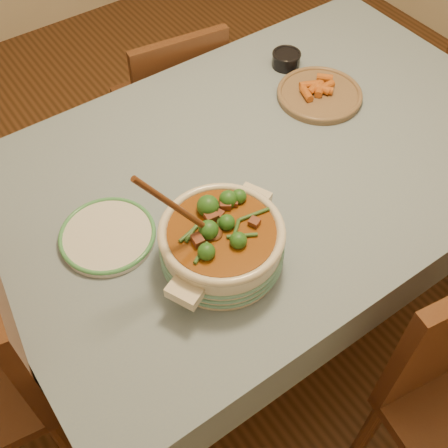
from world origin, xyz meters
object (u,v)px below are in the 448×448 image
dining_table (266,179)px  white_plate (108,235)px  fried_plate (320,93)px  chair_far (174,103)px  condiment_bowl (286,58)px  stew_casserole (222,242)px

dining_table → white_plate: 0.54m
fried_plate → chair_far: 0.69m
white_plate → condiment_bowl: condiment_bowl is taller
stew_casserole → white_plate: (-0.21, 0.23, -0.07)m
dining_table → stew_casserole: 0.43m
dining_table → condiment_bowl: bearing=44.2°
fried_plate → stew_casserole: bearing=-151.5°
white_plate → chair_far: chair_far is taller
condiment_bowl → chair_far: size_ratio=0.13×
dining_table → fried_plate: (0.31, 0.12, 0.11)m
condiment_bowl → white_plate: bearing=-160.0°
white_plate → condiment_bowl: 0.91m
chair_far → dining_table: bearing=91.2°
dining_table → fried_plate: size_ratio=4.72×
stew_casserole → white_plate: stew_casserole is taller
white_plate → condiment_bowl: (0.86, 0.31, 0.02)m
dining_table → fried_plate: 0.35m
white_plate → chair_far: size_ratio=0.35×
dining_table → white_plate: (-0.53, 0.01, 0.10)m
condiment_bowl → fried_plate: condiment_bowl is taller
condiment_bowl → fried_plate: (-0.02, -0.20, -0.01)m
stew_casserole → fried_plate: stew_casserole is taller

